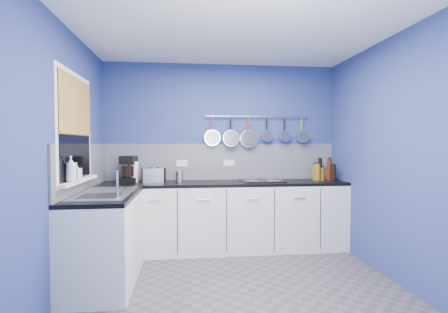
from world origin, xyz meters
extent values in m
cube|color=#47474C|center=(0.00, 0.00, -0.01)|extent=(3.20, 3.00, 0.02)
cube|color=white|center=(0.00, 0.00, 2.51)|extent=(3.20, 3.00, 0.02)
cube|color=navy|center=(0.00, 1.51, 1.25)|extent=(3.20, 0.02, 2.50)
cube|color=navy|center=(0.00, -1.51, 1.25)|extent=(3.20, 0.02, 2.50)
cube|color=navy|center=(-1.61, 0.00, 1.25)|extent=(0.02, 3.00, 2.50)
cube|color=navy|center=(1.61, 0.00, 1.25)|extent=(0.02, 3.00, 2.50)
cube|color=#9599A1|center=(0.00, 1.49, 1.15)|extent=(3.20, 0.02, 0.50)
cube|color=#9599A1|center=(-1.59, 0.60, 1.15)|extent=(0.02, 1.80, 0.50)
cube|color=silver|center=(0.00, 1.20, 0.43)|extent=(3.20, 0.60, 0.86)
cube|color=black|center=(0.00, 1.20, 0.88)|extent=(3.20, 0.60, 0.04)
cube|color=silver|center=(-1.30, 0.30, 0.43)|extent=(0.60, 1.20, 0.86)
cube|color=black|center=(-1.30, 0.30, 0.88)|extent=(0.60, 1.20, 0.04)
cube|color=white|center=(-1.58, 0.30, 1.55)|extent=(0.01, 1.00, 1.10)
cube|color=black|center=(-1.57, 0.30, 1.55)|extent=(0.01, 0.90, 1.00)
cube|color=#BA883D|center=(-1.56, 0.30, 1.77)|extent=(0.01, 0.90, 0.55)
cube|color=white|center=(-1.55, 0.30, 1.04)|extent=(0.10, 0.98, 0.03)
cube|color=silver|center=(-1.30, 0.30, 0.90)|extent=(0.50, 0.95, 0.01)
cube|color=white|center=(-0.55, 1.48, 1.13)|extent=(0.15, 0.01, 0.09)
cube|color=white|center=(0.10, 1.48, 1.13)|extent=(0.15, 0.01, 0.09)
cylinder|color=silver|center=(0.50, 1.45, 1.78)|extent=(1.45, 0.02, 0.02)
imported|color=white|center=(-1.53, 0.02, 1.17)|extent=(0.10, 0.10, 0.24)
imported|color=white|center=(-1.53, 0.17, 1.14)|extent=(0.09, 0.09, 0.17)
cylinder|color=white|center=(-1.17, 1.29, 1.03)|extent=(0.15, 0.15, 0.27)
cube|color=silver|center=(-0.91, 1.27, 0.99)|extent=(0.30, 0.19, 0.18)
cylinder|color=silver|center=(-0.58, 1.27, 0.97)|extent=(0.11, 0.11, 0.14)
cube|color=black|center=(0.52, 1.25, 0.91)|extent=(0.55, 0.48, 0.01)
cylinder|color=olive|center=(1.47, 1.31, 0.97)|extent=(0.07, 0.07, 0.14)
cylinder|color=black|center=(1.35, 1.30, 1.04)|extent=(0.06, 0.06, 0.29)
cylinder|color=#3F721E|center=(1.28, 1.32, 1.01)|extent=(0.07, 0.07, 0.21)
cylinder|color=#4C190C|center=(1.45, 1.22, 1.05)|extent=(0.06, 0.06, 0.29)
cylinder|color=brown|center=(1.35, 1.22, 0.99)|extent=(0.07, 0.07, 0.18)
cylinder|color=#8C5914|center=(1.28, 1.21, 1.01)|extent=(0.07, 0.07, 0.23)
cylinder|color=black|center=(1.46, 1.13, 1.01)|extent=(0.07, 0.07, 0.21)
camera|label=1|loc=(-0.48, -3.11, 1.40)|focal=26.59mm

